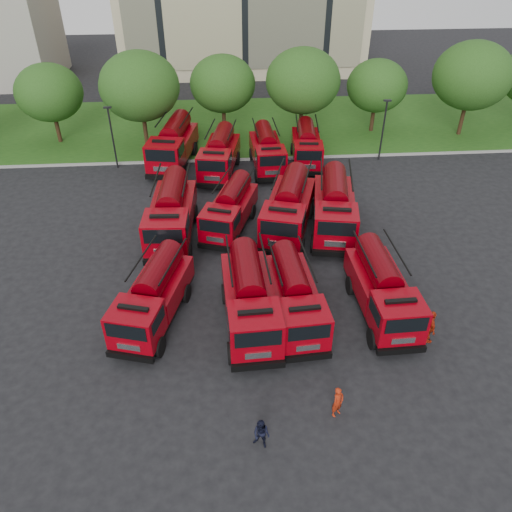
{
  "coord_description": "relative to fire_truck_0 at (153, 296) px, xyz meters",
  "views": [
    {
      "loc": [
        -1.43,
        -21.49,
        17.82
      ],
      "look_at": [
        0.28,
        1.13,
        1.8
      ],
      "focal_mm": 35.0,
      "sensor_mm": 36.0,
      "label": 1
    }
  ],
  "objects": [
    {
      "name": "firefighter_3",
      "position": [
        12.34,
        -1.34,
        -1.53
      ],
      "size": [
        1.13,
        0.72,
        1.63
      ],
      "primitive_type": "imported",
      "rotation": [
        0.0,
        0.0,
        3.32
      ],
      "color": "#A1220C",
      "rests_on": "ground"
    },
    {
      "name": "fire_truck_5",
      "position": [
        4.18,
        8.67,
        -0.04
      ],
      "size": [
        4.19,
        6.88,
        2.97
      ],
      "rotation": [
        0.0,
        0.0,
        -0.32
      ],
      "color": "black",
      "rests_on": "ground"
    },
    {
      "name": "ground",
      "position": [
        5.17,
        1.61,
        -1.53
      ],
      "size": [
        140.0,
        140.0,
        0.0
      ],
      "primitive_type": "plane",
      "color": "black",
      "rests_on": "ground"
    },
    {
      "name": "fire_truck_7",
      "position": [
        10.95,
        7.98,
        0.2
      ],
      "size": [
        3.9,
        7.91,
        3.44
      ],
      "rotation": [
        0.0,
        0.0,
        -0.18
      ],
      "color": "black",
      "rests_on": "ground"
    },
    {
      "name": "lawn",
      "position": [
        5.17,
        27.61,
        -1.47
      ],
      "size": [
        70.0,
        16.0,
        0.12
      ],
      "primitive_type": "cube",
      "color": "#1A4913",
      "rests_on": "ground"
    },
    {
      "name": "firefighter_0",
      "position": [
        8.18,
        -6.65,
        -1.53
      ],
      "size": [
        0.71,
        0.67,
        1.57
      ],
      "primitive_type": "imported",
      "rotation": [
        0.0,
        0.0,
        0.62
      ],
      "color": "#A1220C",
      "rests_on": "ground"
    },
    {
      "name": "curb",
      "position": [
        5.17,
        19.51,
        -1.46
      ],
      "size": [
        70.0,
        0.3,
        0.14
      ],
      "primitive_type": "cube",
      "color": "gray",
      "rests_on": "ground"
    },
    {
      "name": "tree_1",
      "position": [
        -10.83,
        24.61,
        3.02
      ],
      "size": [
        5.71,
        5.71,
        6.98
      ],
      "color": "#382314",
      "rests_on": "ground"
    },
    {
      "name": "lamp_post_1",
      "position": [
        17.17,
        18.81,
        1.36
      ],
      "size": [
        0.6,
        0.25,
        5.11
      ],
      "color": "black",
      "rests_on": "ground"
    },
    {
      "name": "fire_truck_8",
      "position": [
        -0.13,
        19.16,
        0.24
      ],
      "size": [
        4.01,
        8.11,
        3.53
      ],
      "rotation": [
        0.0,
        0.0,
        -0.18
      ],
      "color": "black",
      "rests_on": "ground"
    },
    {
      "name": "firefighter_1",
      "position": [
        4.86,
        -7.92,
        -1.53
      ],
      "size": [
        0.82,
        0.7,
        1.47
      ],
      "primitive_type": "imported",
      "rotation": [
        0.0,
        0.0,
        -0.52
      ],
      "color": "black",
      "rests_on": "ground"
    },
    {
      "name": "fire_truck_4",
      "position": [
        0.43,
        7.98,
        0.21
      ],
      "size": [
        3.12,
        7.76,
        3.47
      ],
      "rotation": [
        0.0,
        0.0,
        -0.05
      ],
      "color": "black",
      "rests_on": "ground"
    },
    {
      "name": "fire_truck_11",
      "position": [
        10.84,
        18.63,
        -0.02
      ],
      "size": [
        2.96,
        6.79,
        3.0
      ],
      "rotation": [
        0.0,
        0.0,
        -0.1
      ],
      "color": "black",
      "rests_on": "ground"
    },
    {
      "name": "fire_truck_2",
      "position": [
        7.13,
        -0.55,
        -0.01
      ],
      "size": [
        2.81,
        6.81,
        3.03
      ],
      "rotation": [
        0.0,
        0.0,
        0.07
      ],
      "color": "black",
      "rests_on": "ground"
    },
    {
      "name": "firefighter_4",
      "position": [
        5.73,
        2.93,
        -1.53
      ],
      "size": [
        1.06,
        1.13,
        1.93
      ],
      "primitive_type": "imported",
      "rotation": [
        0.0,
        0.0,
        2.2
      ],
      "color": "black",
      "rests_on": "ground"
    },
    {
      "name": "firefighter_2",
      "position": [
        13.57,
        -2.66,
        -1.53
      ],
      "size": [
        0.63,
        1.1,
        1.87
      ],
      "primitive_type": "imported",
      "rotation": [
        0.0,
        0.0,
        1.56
      ],
      "color": "#A1220C",
      "rests_on": "ground"
    },
    {
      "name": "lamp_post_0",
      "position": [
        -4.83,
        18.81,
        1.36
      ],
      "size": [
        0.6,
        0.25,
        5.11
      ],
      "color": "black",
      "rests_on": "ground"
    },
    {
      "name": "tree_4",
      "position": [
        11.17,
        24.11,
        3.69
      ],
      "size": [
        6.55,
        6.55,
        8.01
      ],
      "color": "#382314",
      "rests_on": "ground"
    },
    {
      "name": "fire_truck_10",
      "position": [
        7.48,
        17.85,
        -0.0
      ],
      "size": [
        2.66,
        6.78,
        3.05
      ],
      "rotation": [
        0.0,
        0.0,
        0.04
      ],
      "color": "black",
      "rests_on": "ground"
    },
    {
      "name": "fire_truck_1",
      "position": [
        4.87,
        -0.68,
        0.11
      ],
      "size": [
        2.88,
        7.27,
        3.26
      ],
      "rotation": [
        0.0,
        0.0,
        0.04
      ],
      "color": "black",
      "rests_on": "ground"
    },
    {
      "name": "fire_truck_6",
      "position": [
        7.97,
        8.12,
        0.2
      ],
      "size": [
        4.61,
        7.99,
        3.45
      ],
      "rotation": [
        0.0,
        0.0,
        -0.29
      ],
      "color": "black",
      "rests_on": "ground"
    },
    {
      "name": "fire_truck_3",
      "position": [
        11.76,
        -0.38,
        0.03
      ],
      "size": [
        2.68,
        6.9,
        3.11
      ],
      "rotation": [
        0.0,
        0.0,
        0.03
      ],
      "color": "black",
      "rests_on": "ground"
    },
    {
      "name": "tree_6",
      "position": [
        26.17,
        23.61,
        3.95
      ],
      "size": [
        6.89,
        6.89,
        8.42
      ],
      "color": "#382314",
      "rests_on": "ground"
    },
    {
      "name": "fire_truck_9",
      "position": [
        3.63,
        17.18,
        0.08
      ],
      "size": [
        3.65,
        7.36,
        3.2
      ],
      "rotation": [
        0.0,
        0.0,
        -0.18
      ],
      "color": "black",
      "rests_on": "ground"
    },
    {
      "name": "tree_5",
      "position": [
        18.17,
        25.11,
        2.81
      ],
      "size": [
        5.46,
        5.46,
        6.68
      ],
      "color": "#382314",
      "rests_on": "ground"
    },
    {
      "name": "tree_3",
      "position": [
        4.17,
        25.61,
        3.15
      ],
      "size": [
        5.88,
        5.88,
        7.19
      ],
      "color": "#382314",
      "rests_on": "ground"
    },
    {
      "name": "firefighter_5",
      "position": [
        11.88,
        4.58,
        -1.53
      ],
      "size": [
        1.62,
        1.38,
        1.63
      ],
      "primitive_type": "imported",
      "rotation": [
        0.0,
        0.0,
        2.56
      ],
      "color": "#A1220C",
      "rests_on": "ground"
    },
    {
      "name": "tree_2",
      "position": [
        -2.83,
        23.11,
        3.82
      ],
      "size": [
        6.72,
        6.72,
        8.22
      ],
      "color": "#382314",
      "rests_on": "ground"
    },
    {
      "name": "fire_truck_0",
      "position": [
        0.0,
        0.0,
        0.0
      ],
      "size": [
        4.01,
        7.06,
        3.05
      ],
      "rotation": [
        0.0,
        0.0,
        -0.27
      ],
      "color": "black",
      "rests_on": "ground"
    }
  ]
}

